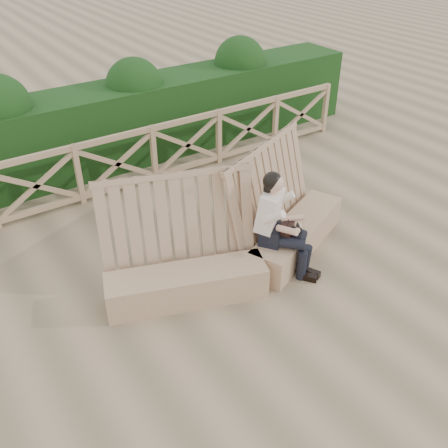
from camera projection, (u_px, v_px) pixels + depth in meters
ground at (230, 298)px, 6.67m from camera, size 60.00×60.00×0.00m
bench at (242, 246)px, 6.98m from camera, size 4.09×1.51×1.58m
woman at (279, 221)px, 6.77m from camera, size 0.77×0.97×1.52m
guardrail at (117, 164)px, 8.79m from camera, size 10.10×0.09×1.10m
hedge at (90, 131)px, 9.51m from camera, size 12.00×1.20×1.50m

